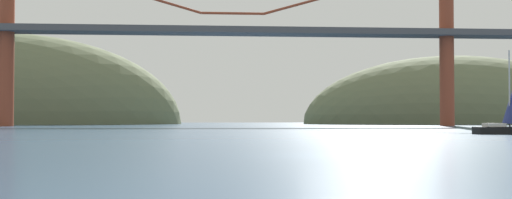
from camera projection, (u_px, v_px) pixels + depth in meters
ground_plane at (331, 156)px, 26.92m from camera, size 360.00×360.00×0.00m
headland_left at (2, 124)px, 157.02m from camera, size 87.61×44.00×44.92m
headland_right at (456, 124)px, 166.24m from camera, size 80.13×44.00×35.50m
suspension_bridge at (233, 24)px, 122.13m from camera, size 120.26×6.00×42.32m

